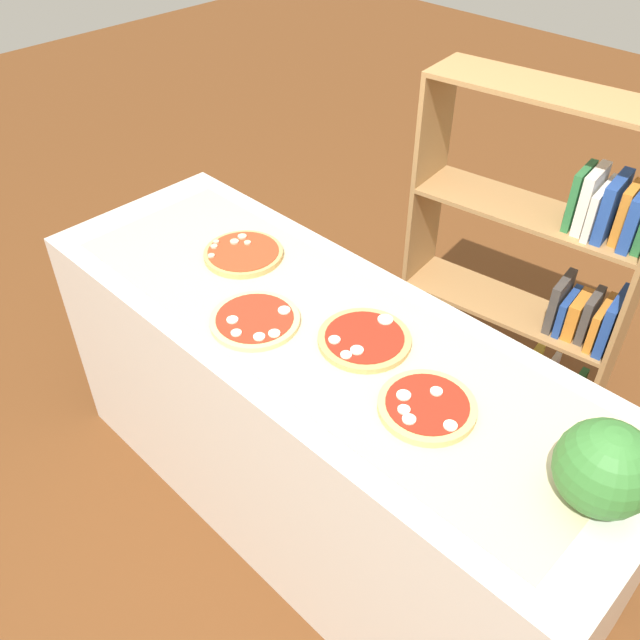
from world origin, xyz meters
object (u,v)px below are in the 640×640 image
at_px(pizza_mozzarella_2, 364,339).
at_px(bookshelf, 547,283).
at_px(pizza_mushroom_0, 243,253).
at_px(watermelon, 605,468).
at_px(pizza_mozzarella_3, 427,406).
at_px(pizza_mozzarella_1, 255,320).

xyz_separation_m(pizza_mozzarella_2, bookshelf, (0.08, 1.02, -0.29)).
bearing_deg(bookshelf, pizza_mushroom_0, -124.24).
xyz_separation_m(pizza_mushroom_0, bookshelf, (0.67, 0.99, -0.29)).
distance_m(pizza_mozzarella_2, watermelon, 0.75).
bearing_deg(bookshelf, pizza_mozzarella_3, -78.78).
distance_m(pizza_mushroom_0, bookshelf, 1.23).
distance_m(watermelon, bookshelf, 1.31).
xyz_separation_m(pizza_mozzarella_2, pizza_mozzarella_3, (0.30, -0.08, 0.00)).
bearing_deg(watermelon, bookshelf, 122.13).
relative_size(pizza_mushroom_0, pizza_mozzarella_2, 0.99).
xyz_separation_m(pizza_mozzarella_3, bookshelf, (-0.22, 1.11, -0.30)).
bearing_deg(pizza_mozzarella_2, bookshelf, 85.72).
height_order(watermelon, bookshelf, bookshelf).
height_order(pizza_mozzarella_3, watermelon, watermelon).
height_order(pizza_mushroom_0, pizza_mozzarella_3, same).
relative_size(pizza_mushroom_0, pizza_mozzarella_1, 0.99).
bearing_deg(pizza_mozzarella_3, pizza_mozzarella_1, -172.02).
distance_m(pizza_mozzarella_2, pizza_mozzarella_3, 0.31).
relative_size(pizza_mozzarella_1, pizza_mozzarella_3, 1.05).
xyz_separation_m(pizza_mushroom_0, pizza_mozzarella_3, (0.89, -0.12, 0.00)).
height_order(pizza_mushroom_0, bookshelf, bookshelf).
distance_m(pizza_mozzarella_2, bookshelf, 1.07).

